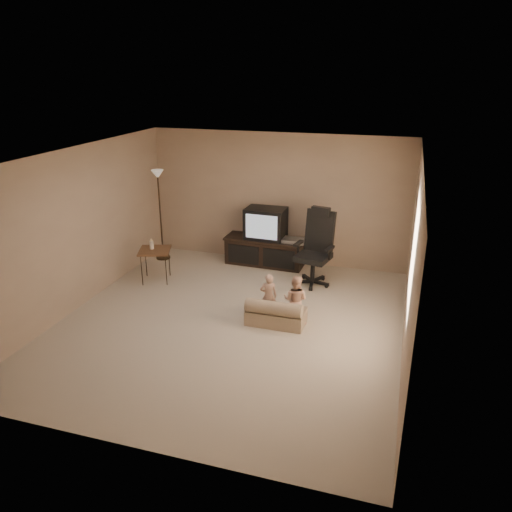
{
  "coord_description": "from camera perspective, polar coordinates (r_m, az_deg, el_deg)",
  "views": [
    {
      "loc": [
        2.32,
        -6.25,
        3.61
      ],
      "look_at": [
        0.23,
        0.6,
        0.89
      ],
      "focal_mm": 35.0,
      "sensor_mm": 36.0,
      "label": 1
    }
  ],
  "objects": [
    {
      "name": "child_sofa",
      "position": [
        7.47,
        2.24,
        -6.63
      ],
      "size": [
        0.86,
        0.49,
        0.42
      ],
      "rotation": [
        0.0,
        0.0,
        -0.01
      ],
      "color": "tan",
      "rests_on": "floor"
    },
    {
      "name": "office_chair",
      "position": [
        8.8,
        6.77,
        -0.14
      ],
      "size": [
        0.74,
        0.77,
        1.36
      ],
      "rotation": [
        0.0,
        0.0,
        -0.21
      ],
      "color": "black",
      "rests_on": "floor"
    },
    {
      "name": "floor_lamp",
      "position": [
        9.84,
        -11.03,
        6.87
      ],
      "size": [
        0.28,
        0.28,
        1.79
      ],
      "color": "#2F2215",
      "rests_on": "floor"
    },
    {
      "name": "room_shell",
      "position": [
        6.98,
        -3.23,
        3.33
      ],
      "size": [
        5.5,
        5.5,
        5.5
      ],
      "color": "white",
      "rests_on": "floor"
    },
    {
      "name": "toddler_right",
      "position": [
        7.42,
        4.52,
        -5.03
      ],
      "size": [
        0.4,
        0.25,
        0.77
      ],
      "primitive_type": "imported",
      "rotation": [
        0.0,
        0.0,
        3.02
      ],
      "color": "tan",
      "rests_on": "floor"
    },
    {
      "name": "side_table",
      "position": [
        8.99,
        -11.54,
        0.61
      ],
      "size": [
        0.67,
        0.67,
        0.8
      ],
      "rotation": [
        0.0,
        0.0,
        0.33
      ],
      "color": "brown",
      "rests_on": "floor"
    },
    {
      "name": "tv_stand",
      "position": [
        9.61,
        1.12,
        1.7
      ],
      "size": [
        1.58,
        0.63,
        1.12
      ],
      "rotation": [
        0.0,
        0.0,
        -0.04
      ],
      "color": "black",
      "rests_on": "floor"
    },
    {
      "name": "toddler_left",
      "position": [
        7.58,
        1.45,
        -4.59
      ],
      "size": [
        0.31,
        0.26,
        0.72
      ],
      "primitive_type": "imported",
      "rotation": [
        0.0,
        0.0,
        3.45
      ],
      "color": "tan",
      "rests_on": "floor"
    },
    {
      "name": "floor",
      "position": [
        7.58,
        -3.0,
        -7.68
      ],
      "size": [
        5.5,
        5.5,
        0.0
      ],
      "primitive_type": "plane",
      "color": "beige",
      "rests_on": "ground"
    }
  ]
}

